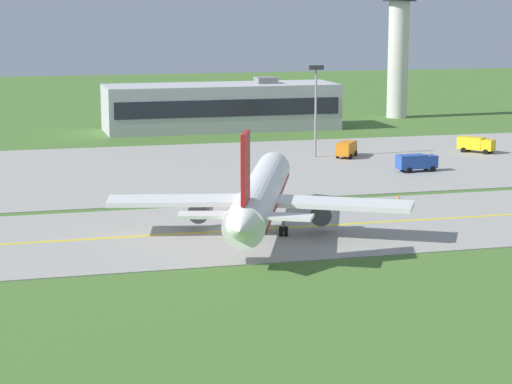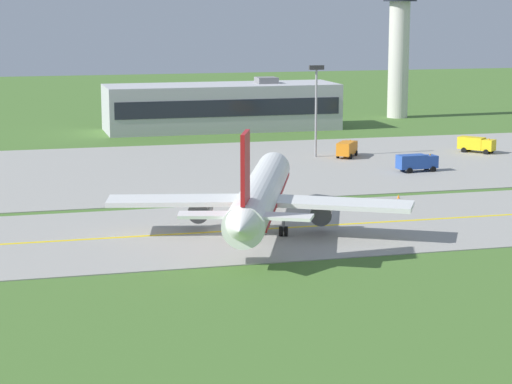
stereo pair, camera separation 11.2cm
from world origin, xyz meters
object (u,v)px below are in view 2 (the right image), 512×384
Objects in this scene: airplane_lead at (260,195)px; apron_light_mast at (316,99)px; service_truck_catering at (476,144)px; service_truck_fuel at (417,162)px; service_truck_baggage at (347,148)px; control_tower at (399,35)px.

airplane_lead is 2.60× the size of apron_light_mast.
service_truck_fuel is at bearing -138.66° from service_truck_catering.
apron_light_mast is (-4.79, 1.49, 7.79)m from service_truck_baggage.
airplane_lead is at bearing -114.33° from apron_light_mast.
apron_light_mast is at bearing -124.85° from control_tower.
apron_light_mast is at bearing 65.67° from airplane_lead.
service_truck_fuel is at bearing -72.48° from service_truck_baggage.
service_truck_catering is at bearing -4.61° from apron_light_mast.
apron_light_mast is at bearing 162.72° from service_truck_baggage.
control_tower reaches higher than service_truck_fuel.
airplane_lead is at bearing -119.50° from service_truck_baggage.
apron_light_mast is (-27.13, 2.19, 7.79)m from service_truck_catering.
service_truck_baggage is at bearing 178.21° from service_truck_catering.
service_truck_baggage and service_truck_fuel have the same top height.
service_truck_catering is 28.31m from apron_light_mast.
control_tower is at bearing 69.54° from service_truck_fuel.
service_truck_fuel and service_truck_catering have the same top height.
service_truck_baggage is at bearing -120.29° from control_tower.
service_truck_catering is (49.56, 47.42, -2.60)m from airplane_lead.
service_truck_fuel is at bearing 44.94° from airplane_lead.
airplane_lead reaches higher than service_truck_baggage.
control_tower is 2.03× the size of apron_light_mast.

